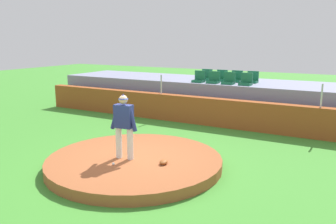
% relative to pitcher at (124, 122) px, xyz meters
% --- Properties ---
extents(ground_plane, '(60.00, 60.00, 0.00)m').
position_rel_pitcher_xyz_m(ground_plane, '(0.17, 0.21, -1.28)').
color(ground_plane, '#3F8C2E').
extents(pitchers_mound, '(4.70, 4.70, 0.27)m').
position_rel_pitcher_xyz_m(pitchers_mound, '(0.17, 0.21, -1.14)').
color(pitchers_mound, '#9E542E').
rests_on(pitchers_mound, ground_plane).
extents(pitcher, '(0.80, 0.30, 1.73)m').
position_rel_pitcher_xyz_m(pitcher, '(0.00, 0.00, 0.00)').
color(pitcher, silver).
rests_on(pitcher, pitchers_mound).
extents(baseball, '(0.07, 0.07, 0.07)m').
position_rel_pitcher_xyz_m(baseball, '(0.06, -0.56, -0.97)').
color(baseball, white).
rests_on(baseball, pitchers_mound).
extents(fielding_glove, '(0.26, 0.34, 0.11)m').
position_rel_pitcher_xyz_m(fielding_glove, '(1.12, 0.12, -0.95)').
color(fielding_glove, brown).
rests_on(fielding_glove, pitchers_mound).
extents(brick_barrier, '(16.75, 0.40, 1.10)m').
position_rel_pitcher_xyz_m(brick_barrier, '(0.17, 5.53, -0.72)').
color(brick_barrier, '#9A4920').
rests_on(brick_barrier, ground_plane).
extents(fence_post_left, '(0.06, 0.06, 0.81)m').
position_rel_pitcher_xyz_m(fence_post_left, '(-2.07, 5.53, 0.24)').
color(fence_post_left, silver).
rests_on(fence_post_left, brick_barrier).
extents(fence_post_right, '(0.06, 0.06, 0.81)m').
position_rel_pitcher_xyz_m(fence_post_right, '(4.22, 5.53, 0.24)').
color(fence_post_right, silver).
rests_on(fence_post_right, brick_barrier).
extents(bleacher_platform, '(16.74, 3.30, 1.54)m').
position_rel_pitcher_xyz_m(bleacher_platform, '(0.17, 7.87, -0.50)').
color(bleacher_platform, gray).
rests_on(bleacher_platform, ground_plane).
extents(stadium_chair_0, '(0.48, 0.44, 0.50)m').
position_rel_pitcher_xyz_m(stadium_chair_0, '(-0.86, 6.75, 0.42)').
color(stadium_chair_0, '#1A6642').
rests_on(stadium_chair_0, bleacher_platform).
extents(stadium_chair_1, '(0.48, 0.44, 0.50)m').
position_rel_pitcher_xyz_m(stadium_chair_1, '(-0.18, 6.75, 0.42)').
color(stadium_chair_1, '#1A6642').
rests_on(stadium_chair_1, bleacher_platform).
extents(stadium_chair_2, '(0.48, 0.44, 0.50)m').
position_rel_pitcher_xyz_m(stadium_chair_2, '(0.50, 6.75, 0.42)').
color(stadium_chair_2, '#1A6642').
rests_on(stadium_chair_2, bleacher_platform).
extents(stadium_chair_3, '(0.48, 0.44, 0.50)m').
position_rel_pitcher_xyz_m(stadium_chair_3, '(1.23, 6.75, 0.42)').
color(stadium_chair_3, '#1A6642').
rests_on(stadium_chair_3, bleacher_platform).
extents(stadium_chair_4, '(0.48, 0.44, 0.50)m').
position_rel_pitcher_xyz_m(stadium_chair_4, '(-0.90, 7.66, 0.42)').
color(stadium_chair_4, '#1A6642').
rests_on(stadium_chair_4, bleacher_platform).
extents(stadium_chair_5, '(0.48, 0.44, 0.50)m').
position_rel_pitcher_xyz_m(stadium_chair_5, '(-0.15, 7.64, 0.42)').
color(stadium_chair_5, '#1A6642').
rests_on(stadium_chair_5, bleacher_platform).
extents(stadium_chair_6, '(0.48, 0.44, 0.50)m').
position_rel_pitcher_xyz_m(stadium_chair_6, '(0.54, 7.63, 0.42)').
color(stadium_chair_6, '#1A6642').
rests_on(stadium_chair_6, bleacher_platform).
extents(stadium_chair_7, '(0.48, 0.44, 0.50)m').
position_rel_pitcher_xyz_m(stadium_chair_7, '(1.24, 7.67, 0.42)').
color(stadium_chair_7, '#1A6642').
rests_on(stadium_chair_7, bleacher_platform).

